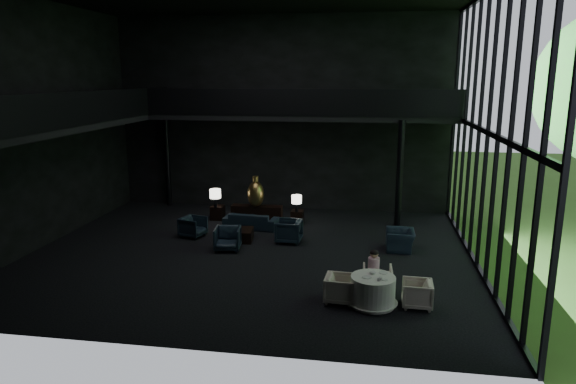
# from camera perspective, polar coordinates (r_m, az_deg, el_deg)

# --- Properties ---
(floor) EXTENTS (14.00, 12.00, 0.02)m
(floor) POSITION_cam_1_polar(r_m,az_deg,el_deg) (16.61, -4.18, -6.82)
(floor) COLOR black
(floor) RESTS_ON ground
(wall_back) EXTENTS (14.00, 0.04, 8.00)m
(wall_back) POSITION_cam_1_polar(r_m,az_deg,el_deg) (21.59, -0.70, 8.62)
(wall_back) COLOR black
(wall_back) RESTS_ON ground
(wall_front) EXTENTS (14.00, 0.04, 8.00)m
(wall_front) POSITION_cam_1_polar(r_m,az_deg,el_deg) (10.03, -12.35, 3.56)
(wall_front) COLOR black
(wall_front) RESTS_ON ground
(wall_left) EXTENTS (0.04, 12.00, 8.00)m
(wall_left) POSITION_cam_1_polar(r_m,az_deg,el_deg) (18.63, -26.01, 6.69)
(wall_left) COLOR black
(wall_left) RESTS_ON ground
(curtain_wall) EXTENTS (0.20, 12.00, 8.00)m
(curtain_wall) POSITION_cam_1_polar(r_m,az_deg,el_deg) (15.66, 21.33, 6.19)
(curtain_wall) COLOR black
(curtain_wall) RESTS_ON ground
(mezzanine_left) EXTENTS (2.00, 12.00, 0.25)m
(mezzanine_left) POSITION_cam_1_polar(r_m,az_deg,el_deg) (18.08, -23.39, 6.78)
(mezzanine_left) COLOR black
(mezzanine_left) RESTS_ON wall_left
(mezzanine_back) EXTENTS (12.00, 2.00, 0.25)m
(mezzanine_back) POSITION_cam_1_polar(r_m,az_deg,el_deg) (20.45, 1.61, 8.38)
(mezzanine_back) COLOR black
(mezzanine_back) RESTS_ON wall_back
(railing_left) EXTENTS (0.06, 12.00, 1.00)m
(railing_left) POSITION_cam_1_polar(r_m,az_deg,el_deg) (17.53, -20.76, 8.82)
(railing_left) COLOR black
(railing_left) RESTS_ON mezzanine_left
(railing_back) EXTENTS (12.00, 0.06, 1.00)m
(railing_back) POSITION_cam_1_polar(r_m,az_deg,el_deg) (19.43, 1.23, 9.93)
(railing_back) COLOR black
(railing_back) RESTS_ON mezzanine_back
(column_nw) EXTENTS (0.24, 0.24, 4.00)m
(column_nw) POSITION_cam_1_polar(r_m,az_deg,el_deg) (22.91, -13.26, 3.48)
(column_nw) COLOR black
(column_nw) RESTS_ON floor
(column_ne) EXTENTS (0.24, 0.24, 4.00)m
(column_ne) POSITION_cam_1_polar(r_m,az_deg,el_deg) (19.58, 12.29, 2.00)
(column_ne) COLOR black
(column_ne) RESTS_ON floor
(console) EXTENTS (1.99, 0.45, 0.63)m
(console) POSITION_cam_1_polar(r_m,az_deg,el_deg) (20.09, -3.48, -2.39)
(console) COLOR black
(console) RESTS_ON floor
(bronze_urn) EXTENTS (0.64, 0.64, 1.20)m
(bronze_urn) POSITION_cam_1_polar(r_m,az_deg,el_deg) (19.75, -3.61, -0.18)
(bronze_urn) COLOR olive
(bronze_urn) RESTS_ON console
(side_table_left) EXTENTS (0.50, 0.50, 0.55)m
(side_table_left) POSITION_cam_1_polar(r_m,az_deg,el_deg) (20.53, -7.83, -2.28)
(side_table_left) COLOR black
(side_table_left) RESTS_ON floor
(table_lamp_left) EXTENTS (0.43, 0.43, 0.73)m
(table_lamp_left) POSITION_cam_1_polar(r_m,az_deg,el_deg) (20.12, -8.09, -0.27)
(table_lamp_left) COLOR black
(table_lamp_left) RESTS_ON side_table_left
(side_table_right) EXTENTS (0.46, 0.46, 0.51)m
(side_table_right) POSITION_cam_1_polar(r_m,az_deg,el_deg) (19.80, 1.03, -2.78)
(side_table_right) COLOR black
(side_table_right) RESTS_ON floor
(table_lamp_right) EXTENTS (0.39, 0.39, 0.65)m
(table_lamp_right) POSITION_cam_1_polar(r_m,az_deg,el_deg) (19.43, 0.96, -0.89)
(table_lamp_right) COLOR black
(table_lamp_right) RESTS_ON side_table_right
(sofa) EXTENTS (1.99, 0.75, 0.76)m
(sofa) POSITION_cam_1_polar(r_m,az_deg,el_deg) (19.19, -4.14, -2.92)
(sofa) COLOR black
(sofa) RESTS_ON floor
(lounge_armchair_west) EXTENTS (0.91, 0.94, 0.81)m
(lounge_armchair_west) POSITION_cam_1_polar(r_m,az_deg,el_deg) (18.44, -10.52, -3.69)
(lounge_armchair_west) COLOR black
(lounge_armchair_west) RESTS_ON floor
(lounge_armchair_east) EXTENTS (0.90, 0.95, 0.95)m
(lounge_armchair_east) POSITION_cam_1_polar(r_m,az_deg,el_deg) (17.52, 0.07, -4.11)
(lounge_armchair_east) COLOR black
(lounge_armchair_east) RESTS_ON floor
(lounge_armchair_south) EXTENTS (0.98, 0.93, 0.91)m
(lounge_armchair_south) POSITION_cam_1_polar(r_m,az_deg,el_deg) (16.86, -6.73, -4.94)
(lounge_armchair_south) COLOR #10273D
(lounge_armchair_south) RESTS_ON floor
(window_armchair) EXTENTS (0.63, 0.97, 0.84)m
(window_armchair) POSITION_cam_1_polar(r_m,az_deg,el_deg) (17.16, 12.37, -4.95)
(window_armchair) COLOR black
(window_armchair) RESTS_ON floor
(coffee_table) EXTENTS (0.98, 0.98, 0.39)m
(coffee_table) POSITION_cam_1_polar(r_m,az_deg,el_deg) (17.85, -5.39, -4.77)
(coffee_table) COLOR black
(coffee_table) RESTS_ON floor
(dining_table) EXTENTS (1.25, 1.25, 0.75)m
(dining_table) POSITION_cam_1_polar(r_m,az_deg,el_deg) (13.08, 9.39, -10.98)
(dining_table) COLOR white
(dining_table) RESTS_ON floor
(dining_chair_north) EXTENTS (0.76, 0.72, 0.77)m
(dining_chair_north) POSITION_cam_1_polar(r_m,az_deg,el_deg) (13.83, 9.89, -9.40)
(dining_chair_north) COLOR silver
(dining_chair_north) RESTS_ON floor
(dining_chair_east) EXTENTS (0.66, 0.70, 0.70)m
(dining_chair_east) POSITION_cam_1_polar(r_m,az_deg,el_deg) (13.21, 14.14, -10.86)
(dining_chair_east) COLOR silver
(dining_chair_east) RESTS_ON floor
(dining_chair_west) EXTENTS (0.71, 0.75, 0.73)m
(dining_chair_west) POSITION_cam_1_polar(r_m,az_deg,el_deg) (13.15, 5.82, -10.55)
(dining_chair_west) COLOR silver
(dining_chair_west) RESTS_ON floor
(child) EXTENTS (0.30, 0.30, 0.65)m
(child) POSITION_cam_1_polar(r_m,az_deg,el_deg) (13.84, 9.52, -7.64)
(child) COLOR #D0A6BF
(child) RESTS_ON dining_chair_north
(plate_a) EXTENTS (0.25, 0.25, 0.01)m
(plate_a) POSITION_cam_1_polar(r_m,az_deg,el_deg) (12.83, 8.75, -9.34)
(plate_a) COLOR white
(plate_a) RESTS_ON dining_table
(plate_b) EXTENTS (0.23, 0.23, 0.01)m
(plate_b) POSITION_cam_1_polar(r_m,az_deg,el_deg) (13.18, 10.53, -8.80)
(plate_b) COLOR white
(plate_b) RESTS_ON dining_table
(saucer) EXTENTS (0.18, 0.18, 0.01)m
(saucer) POSITION_cam_1_polar(r_m,az_deg,el_deg) (12.76, 10.70, -9.57)
(saucer) COLOR white
(saucer) RESTS_ON dining_table
(coffee_cup) EXTENTS (0.09, 0.09, 0.06)m
(coffee_cup) POSITION_cam_1_polar(r_m,az_deg,el_deg) (12.74, 10.26, -9.39)
(coffee_cup) COLOR white
(coffee_cup) RESTS_ON saucer
(cereal_bowl) EXTENTS (0.16, 0.16, 0.08)m
(cereal_bowl) POSITION_cam_1_polar(r_m,az_deg,el_deg) (13.06, 9.38, -8.82)
(cereal_bowl) COLOR white
(cereal_bowl) RESTS_ON dining_table
(cream_pot) EXTENTS (0.07, 0.07, 0.07)m
(cream_pot) POSITION_cam_1_polar(r_m,az_deg,el_deg) (12.66, 10.01, -9.57)
(cream_pot) COLOR #99999E
(cream_pot) RESTS_ON dining_table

